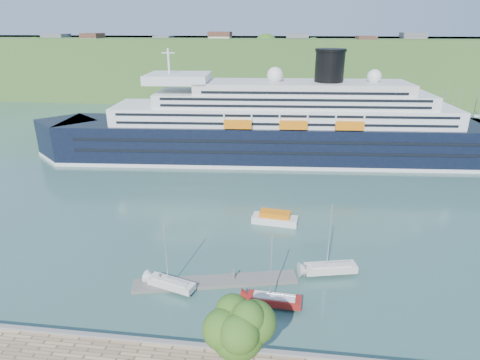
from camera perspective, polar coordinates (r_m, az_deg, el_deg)
ground at (r=41.59m, az=-7.06°, el=-23.15°), size 400.00×400.00×0.00m
far_hillside at (r=174.66m, az=4.53°, el=15.60°), size 400.00×50.00×24.00m
quay_coping at (r=40.66m, az=-7.21°, el=-22.19°), size 220.00×0.50×0.30m
cruise_ship at (r=90.02m, az=4.87°, el=10.42°), size 109.55×23.68×24.41m
promenade_tree at (r=33.82m, az=-0.34°, el=-22.23°), size 5.70×5.70×9.45m
floating_pontoon at (r=49.66m, az=-3.47°, el=-14.21°), size 19.65×6.82×0.44m
sailboat_white_near at (r=47.05m, az=-9.97°, el=-11.09°), size 6.55×3.54×8.16m
sailboat_red at (r=43.93m, az=5.03°, el=-13.15°), size 6.65×2.21×8.47m
sailboat_white_far at (r=49.99m, az=13.08°, el=-8.63°), size 7.32×3.49×9.11m
tender_launch at (r=62.86m, az=4.99°, el=-5.31°), size 7.33×3.27×1.96m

